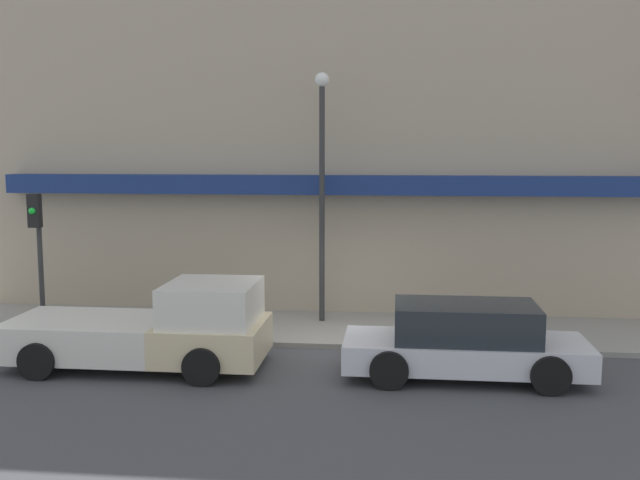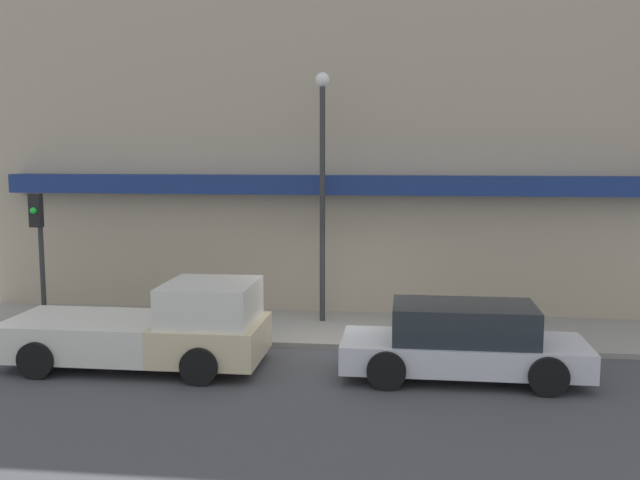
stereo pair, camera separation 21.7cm
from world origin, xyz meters
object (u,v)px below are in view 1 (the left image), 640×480
(pickup_truck, at_px, (155,330))
(traffic_light, at_px, (37,237))
(parked_car, at_px, (465,341))
(fire_hydrant, at_px, (486,325))
(street_lamp, at_px, (322,170))

(pickup_truck, xyz_separation_m, traffic_light, (-3.58, 2.11, 1.63))
(pickup_truck, bearing_deg, parked_car, 0.60)
(fire_hydrant, bearing_deg, pickup_truck, -160.20)
(parked_car, relative_size, fire_hydrant, 7.24)
(fire_hydrant, bearing_deg, traffic_light, -177.75)
(fire_hydrant, height_order, street_lamp, street_lamp)
(pickup_truck, distance_m, street_lamp, 5.88)
(pickup_truck, xyz_separation_m, street_lamp, (3.05, 3.90, 3.17))
(pickup_truck, distance_m, parked_car, 6.29)
(parked_car, relative_size, street_lamp, 0.76)
(parked_car, relative_size, traffic_light, 1.43)
(pickup_truck, bearing_deg, street_lamp, 52.64)
(fire_hydrant, relative_size, street_lamp, 0.11)
(fire_hydrant, bearing_deg, street_lamp, 160.82)
(pickup_truck, relative_size, traffic_light, 1.60)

